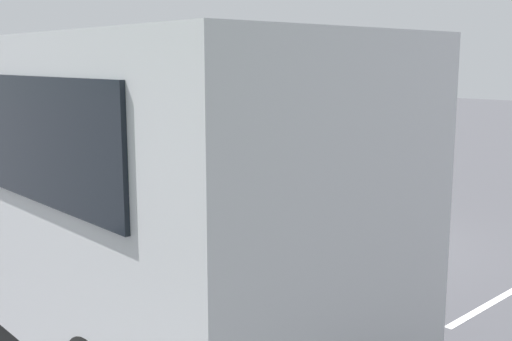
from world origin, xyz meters
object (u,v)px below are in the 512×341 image
(spectator_far_right, at_px, (125,178))
(traffic_cone, at_px, (301,212))
(stunt_motorcycle, at_px, (307,156))
(spectator_left, at_px, (245,197))
(spectator_right, at_px, (158,178))
(spectator_centre, at_px, (195,190))
(tour_bus, at_px, (43,170))
(parked_motorcycle_silver, at_px, (193,239))
(spectator_far_left, at_px, (275,213))

(spectator_far_right, xyz_separation_m, traffic_cone, (-2.00, -2.46, -0.67))
(spectator_far_right, distance_m, stunt_motorcycle, 4.14)
(spectator_left, xyz_separation_m, spectator_far_right, (2.89, 0.27, -0.06))
(spectator_right, xyz_separation_m, traffic_cone, (-1.04, -2.40, -0.79))
(spectator_centre, xyz_separation_m, spectator_far_right, (1.93, 0.07, -0.05))
(spectator_centre, distance_m, spectator_right, 0.98)
(spectator_right, bearing_deg, stunt_motorcycle, -85.73)
(spectator_centre, distance_m, spectator_far_right, 1.93)
(tour_bus, distance_m, parked_motorcycle_silver, 2.32)
(spectator_far_left, relative_size, spectator_far_right, 1.01)
(stunt_motorcycle, distance_m, traffic_cone, 2.23)
(spectator_far_right, distance_m, traffic_cone, 3.24)
(parked_motorcycle_silver, bearing_deg, spectator_centre, -40.40)
(spectator_left, xyz_separation_m, spectator_centre, (0.96, 0.21, -0.01))
(spectator_right, height_order, parked_motorcycle_silver, spectator_right)
(stunt_motorcycle, bearing_deg, spectator_far_right, 80.96)
(spectator_far_left, xyz_separation_m, spectator_right, (2.76, 0.02, 0.11))
(spectator_far_left, distance_m, spectator_centre, 1.78)
(spectator_far_left, height_order, traffic_cone, spectator_far_left)
(tour_bus, distance_m, spectator_far_right, 3.11)
(spectator_left, xyz_separation_m, spectator_right, (1.94, 0.21, 0.05))
(spectator_centre, height_order, traffic_cone, spectator_centre)
(spectator_far_left, height_order, spectator_left, spectator_left)
(spectator_right, height_order, traffic_cone, spectator_right)
(tour_bus, distance_m, traffic_cone, 5.01)
(spectator_left, distance_m, spectator_right, 1.95)
(spectator_right, relative_size, stunt_motorcycle, 1.00)
(spectator_left, relative_size, spectator_right, 0.95)
(spectator_centre, distance_m, traffic_cone, 2.50)
(spectator_left, distance_m, traffic_cone, 2.48)
(spectator_left, bearing_deg, parked_motorcycle_silver, 65.33)
(traffic_cone, bearing_deg, spectator_left, 112.20)
(spectator_far_right, bearing_deg, spectator_far_left, -178.77)
(spectator_right, distance_m, spectator_far_right, 0.96)
(spectator_far_left, bearing_deg, spectator_centre, 0.43)
(tour_bus, xyz_separation_m, spectator_centre, (-0.03, -2.43, -0.61))
(tour_bus, relative_size, parked_motorcycle_silver, 5.02)
(spectator_far_left, height_order, spectator_centre, spectator_centre)
(spectator_far_right, bearing_deg, stunt_motorcycle, -99.04)
(spectator_right, distance_m, traffic_cone, 2.73)
(parked_motorcycle_silver, bearing_deg, stunt_motorcycle, -67.32)
(spectator_far_left, bearing_deg, parked_motorcycle_silver, 25.05)
(spectator_left, bearing_deg, spectator_far_left, 166.86)
(spectator_far_right, bearing_deg, spectator_centre, -178.03)
(spectator_centre, distance_m, parked_motorcycle_silver, 0.98)
(traffic_cone, bearing_deg, spectator_right, 66.48)
(spectator_centre, bearing_deg, traffic_cone, -91.55)
(stunt_motorcycle, relative_size, traffic_cone, 2.90)
(spectator_far_left, xyz_separation_m, spectator_far_right, (3.71, 0.08, -0.01))
(spectator_far_left, distance_m, parked_motorcycle_silver, 1.38)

